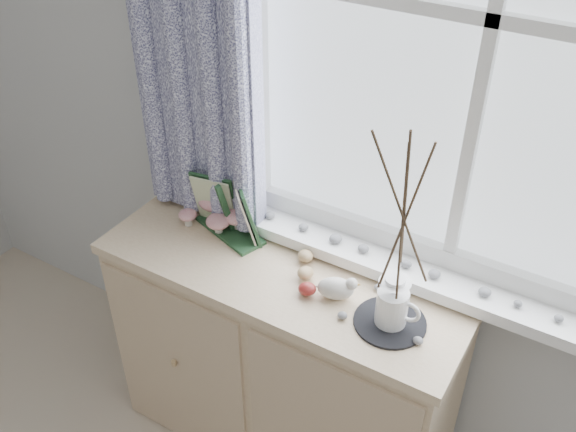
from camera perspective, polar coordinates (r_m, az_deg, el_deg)
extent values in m
cube|color=#B9B8B6|center=(1.88, 7.35, 8.57)|extent=(4.00, 0.04, 2.60)
cube|color=silver|center=(1.66, 18.07, 16.50)|extent=(1.30, 0.01, 1.40)
cube|color=white|center=(1.97, 13.36, -5.55)|extent=(1.45, 0.16, 0.04)
cube|color=beige|center=(2.32, -0.43, -12.95)|extent=(1.17, 0.43, 0.81)
cube|color=beige|center=(2.02, -0.49, -5.01)|extent=(1.20, 0.45, 0.03)
cube|color=beige|center=(2.33, -9.72, -13.50)|extent=(0.55, 0.01, 0.75)
cylinder|color=beige|center=(2.20, -6.39, 0.62)|extent=(0.03, 0.03, 0.08)
ellipsoid|color=#950410|center=(2.18, -6.46, 1.48)|extent=(0.12, 0.12, 0.07)
cylinder|color=beige|center=(2.14, -6.18, -1.06)|extent=(0.03, 0.03, 0.05)
ellipsoid|color=#950410|center=(2.12, -6.23, -0.46)|extent=(0.08, 0.08, 0.05)
cylinder|color=beige|center=(2.20, -8.85, -0.34)|extent=(0.03, 0.03, 0.04)
ellipsoid|color=#950410|center=(2.18, -8.90, 0.11)|extent=(0.06, 0.06, 0.03)
cylinder|color=beige|center=(2.15, -4.54, -0.62)|extent=(0.03, 0.03, 0.06)
ellipsoid|color=#950410|center=(2.13, -4.58, 0.07)|extent=(0.09, 0.09, 0.05)
ellipsoid|color=tan|center=(1.95, 1.56, -5.06)|extent=(0.05, 0.04, 0.06)
ellipsoid|color=tan|center=(2.02, 1.56, -3.56)|extent=(0.05, 0.04, 0.06)
ellipsoid|color=maroon|center=(1.90, 1.72, -6.49)|extent=(0.05, 0.04, 0.06)
cylinder|color=black|center=(1.85, 9.04, -9.30)|extent=(0.21, 0.21, 0.01)
cylinder|color=white|center=(1.81, 9.21, -7.99)|extent=(0.09, 0.09, 0.11)
cone|color=white|center=(1.76, 9.44, -6.29)|extent=(0.09, 0.09, 0.04)
cylinder|color=white|center=(1.75, 9.50, -5.81)|extent=(0.06, 0.06, 0.02)
torus|color=white|center=(1.80, 10.69, -8.40)|extent=(0.07, 0.01, 0.07)
ellipsoid|color=gray|center=(1.84, 4.86, -8.82)|extent=(0.03, 0.03, 0.02)
ellipsoid|color=gray|center=(1.94, 8.07, -6.33)|extent=(0.03, 0.03, 0.02)
ellipsoid|color=gray|center=(1.81, 11.48, -10.82)|extent=(0.03, 0.03, 0.02)
ellipsoid|color=gray|center=(2.00, 5.42, -4.52)|extent=(0.03, 0.03, 0.02)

